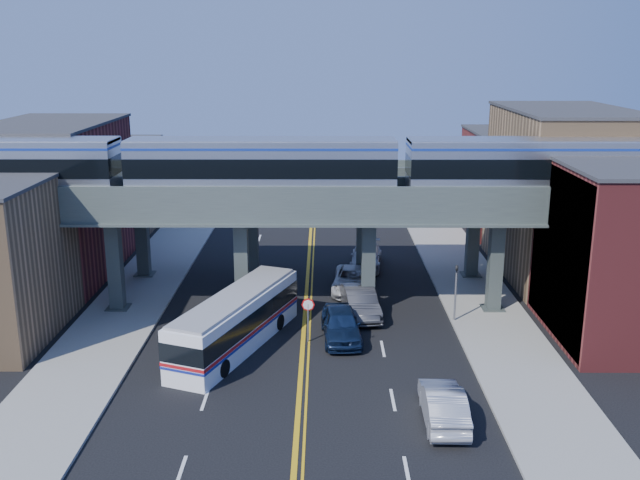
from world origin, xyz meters
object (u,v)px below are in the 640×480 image
object	(u,v)px
car_lane_b	(360,302)
car_parked_curb	(443,404)
stop_sign	(308,313)
traffic_signal	(456,287)
car_lane_c	(353,280)
car_lane_a	(341,324)
transit_train	(262,165)
car_lane_d	(366,257)
transit_bus	(236,322)

from	to	relation	value
car_lane_b	car_parked_curb	bearing A→B (deg)	-84.33
stop_sign	traffic_signal	world-z (taller)	traffic_signal
traffic_signal	car_lane_c	world-z (taller)	traffic_signal
traffic_signal	car_lane_a	xyz separation A→B (m)	(-7.00, -2.60, -1.39)
transit_train	car_lane_b	size ratio (longest dim) A/B	9.30
car_lane_a	car_parked_curb	xyz separation A→B (m)	(4.36, -9.40, -0.07)
car_lane_d	car_parked_curb	distance (m)	23.60
traffic_signal	car_parked_curb	xyz separation A→B (m)	(-2.64, -12.00, -1.47)
stop_sign	car_lane_c	size ratio (longest dim) A/B	0.46
transit_train	stop_sign	xyz separation A→B (m)	(2.88, -5.00, -7.63)
car_parked_curb	stop_sign	bearing A→B (deg)	-54.26
transit_train	car_lane_d	world-z (taller)	transit_train
stop_sign	car_lane_c	bearing A→B (deg)	71.88
transit_bus	car_lane_a	bearing A→B (deg)	-57.85
car_lane_b	car_lane_a	bearing A→B (deg)	-116.18
car_lane_a	transit_train	bearing A→B (deg)	132.34
transit_train	transit_bus	bearing A→B (deg)	-101.10
car_lane_c	car_parked_curb	xyz separation A→B (m)	(3.37, -17.82, 0.04)
transit_train	car_lane_a	xyz separation A→B (m)	(4.78, -4.60, -8.48)
stop_sign	car_lane_d	xyz separation A→B (m)	(4.15, 14.51, -0.95)
car_lane_c	car_lane_d	size ratio (longest dim) A/B	1.02
transit_train	car_lane_c	distance (m)	11.03
car_lane_a	car_lane_b	xyz separation A→B (m)	(1.28, 3.78, -0.02)
car_lane_c	traffic_signal	bearing A→B (deg)	-38.53
car_lane_a	car_lane_b	distance (m)	4.00
car_lane_a	car_lane_d	world-z (taller)	car_lane_a
traffic_signal	car_lane_a	size ratio (longest dim) A/B	0.77
transit_bus	car_parked_curb	xyz separation A→B (m)	(10.26, -8.24, -0.68)
traffic_signal	transit_train	bearing A→B (deg)	170.36
car_lane_a	car_lane_c	world-z (taller)	car_lane_a
traffic_signal	car_lane_d	size ratio (longest dim) A/B	0.73
transit_bus	car_lane_c	world-z (taller)	transit_bus
transit_train	car_lane_b	bearing A→B (deg)	-7.68
transit_train	car_lane_d	bearing A→B (deg)	53.54
traffic_signal	car_lane_b	size ratio (longest dim) A/B	0.76
traffic_signal	car_lane_c	xyz separation A→B (m)	(-6.01, 5.82, -1.51)
stop_sign	car_lane_a	distance (m)	2.12
stop_sign	car_lane_b	bearing A→B (deg)	52.76
car_lane_a	car_lane_d	bearing A→B (deg)	77.20
stop_sign	car_lane_b	xyz separation A→B (m)	(3.18, 4.18, -0.87)
car_lane_b	transit_train	bearing A→B (deg)	164.85
car_parked_curb	car_lane_b	bearing A→B (deg)	-75.93
transit_train	traffic_signal	bearing A→B (deg)	-9.64
car_lane_b	stop_sign	bearing A→B (deg)	-134.71
traffic_signal	car_parked_curb	size ratio (longest dim) A/B	0.81
transit_train	car_lane_b	xyz separation A→B (m)	(6.06, -0.82, -8.50)
stop_sign	car_lane_d	distance (m)	15.12
transit_bus	car_parked_curb	distance (m)	13.18
transit_train	car_lane_b	world-z (taller)	transit_train
transit_bus	traffic_signal	bearing A→B (deg)	-52.69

